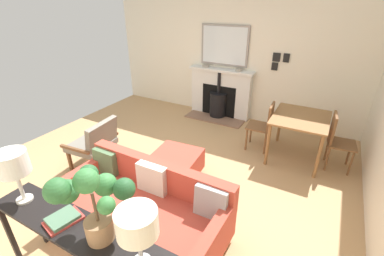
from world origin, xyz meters
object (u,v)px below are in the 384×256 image
Objects in this scene: book_stack at (63,219)px; sofa at (143,208)px; fireplace at (220,96)px; dining_chair_by_back_wall at (337,138)px; potted_plant at (92,196)px; console_table at (78,236)px; table_lamp_near_end at (12,164)px; table_lamp_far_end at (137,225)px; mantel_bowl_far at (238,70)px; armchair_accent at (95,141)px; ottoman at (177,162)px; dining_chair_near_fireplace at (264,123)px; mantel_bowl_near at (206,66)px; dining_table at (300,123)px.

sofa is at bearing 170.21° from book_stack.
fireplace reaches higher than dining_chair_by_back_wall.
sofa is 2.76× the size of potted_plant.
fireplace is 0.80× the size of console_table.
table_lamp_near_end is 0.64m from book_stack.
table_lamp_far_end reaches higher than fireplace.
mantel_bowl_far is at bearing -117.87° from dining_chair_by_back_wall.
sofa is (3.49, 0.19, -0.76)m from mantel_bowl_far.
potted_plant is at bearing 49.02° from armchair_accent.
table_lamp_far_end reaches higher than ottoman.
table_lamp_near_end is 0.59× the size of dining_chair_near_fireplace.
ottoman is 2.24m from table_lamp_far_end.
mantel_bowl_far is 4.31m from book_stack.
mantel_bowl_near reaches higher than ottoman.
mantel_bowl_near is at bearing -90.00° from mantel_bowl_far.
table_lamp_near_end is 1.59× the size of book_stack.
table_lamp_near_end is 3.59m from dining_chair_near_fireplace.
potted_plant reaches higher than sofa.
mantel_bowl_near is 2.46m from dining_table.
sofa is 6.10× the size of book_stack.
ottoman is at bearing -154.98° from table_lamp_far_end.
fireplace is at bearing 86.50° from mantel_bowl_near.
potted_plant reaches higher than book_stack.
mantel_bowl_far is 3.58m from sofa.
fireplace is 4.39m from potted_plant.
armchair_accent is at bearing -130.98° from potted_plant.
armchair_accent is 2.67m from table_lamp_far_end.
armchair_accent is 2.35m from potted_plant.
mantel_bowl_near reaches higher than dining_chair_near_fireplace.
dining_chair_by_back_wall is at bearing 149.25° from book_stack.
fireplace reaches higher than armchair_accent.
table_lamp_near_end reaches higher than fireplace.
table_lamp_far_end is 0.53× the size of dining_chair_by_back_wall.
console_table is (4.27, 0.57, 0.22)m from fireplace.
ottoman is at bearing -178.02° from book_stack.
table_lamp_far_end is at bearing 20.50° from mantel_bowl_near.
console_table is 5.60× the size of book_stack.
mantel_bowl_far reaches higher than dining_chair_by_back_wall.
mantel_bowl_far is 0.19× the size of potted_plant.
table_lamp_far_end is at bearing -19.19° from dining_chair_by_back_wall.
sofa is 1.97× the size of dining_table.
console_table is (4.30, 0.94, -0.39)m from mantel_bowl_near.
book_stack is 0.32× the size of dining_table.
book_stack is at bearing 1.98° from ottoman.
fireplace reaches higher than ottoman.
dining_table is at bearing 159.08° from console_table.
dining_chair_by_back_wall is (-3.25, 2.46, -0.66)m from table_lamp_near_end.
table_lamp_near_end is 3.81m from dining_table.
console_table is 1.81× the size of dining_table.
mantel_bowl_near is 2.92m from armchair_accent.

